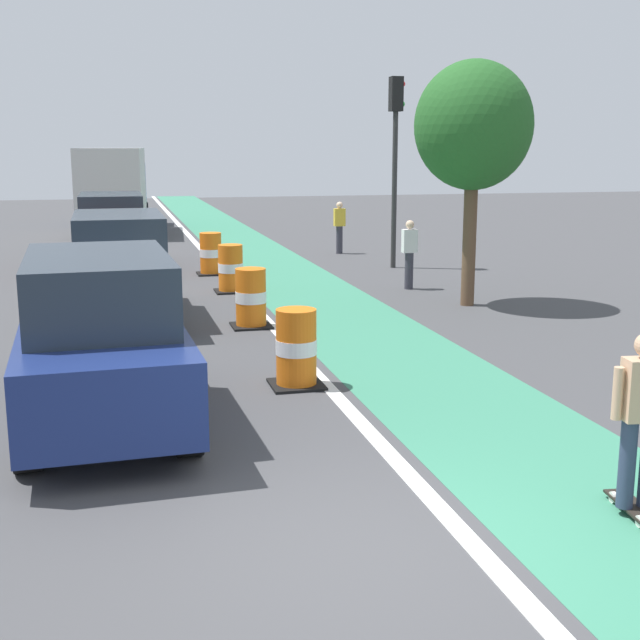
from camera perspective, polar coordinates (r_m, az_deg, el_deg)
ground_plane at (r=7.21m, az=3.16°, el=-15.37°), size 100.00×100.00×0.00m
bike_lane_strip at (r=18.92m, az=-0.53°, el=1.70°), size 2.50×80.00×0.01m
lane_divider_stripe at (r=18.63m, az=-5.02°, el=1.50°), size 0.20×80.00×0.01m
parked_suv_nearest at (r=10.35m, az=-14.60°, el=-1.21°), size 2.06×4.67×2.04m
parked_suv_second at (r=16.51m, az=-13.39°, el=3.55°), size 1.95×4.62×2.04m
parked_suv_third at (r=23.59m, az=-13.89°, el=5.87°), size 1.94×4.61×2.04m
traffic_barrel_front at (r=11.64m, az=-1.62°, el=-1.97°), size 0.73×0.73×1.09m
traffic_barrel_mid at (r=15.55m, az=-4.70°, el=1.46°), size 0.73×0.73×1.09m
traffic_barrel_back at (r=19.38m, az=-6.07°, el=3.46°), size 0.73×0.73×1.09m
traffic_barrel_far at (r=22.16m, az=-7.41°, el=4.45°), size 0.73×0.73×1.09m
delivery_truck_down_block at (r=34.06m, az=-13.79°, el=8.92°), size 2.83×7.74×3.23m
traffic_light_corner at (r=23.17m, az=5.14°, el=12.17°), size 0.41×0.32×5.10m
pedestrian_crossing at (r=19.76m, az=6.07°, el=4.58°), size 0.34×0.20×1.61m
pedestrian_waiting at (r=26.32m, az=1.33°, el=6.39°), size 0.34×0.20×1.61m
street_tree_sidewalk at (r=17.72m, az=10.35°, el=12.74°), size 2.40×2.40×5.00m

